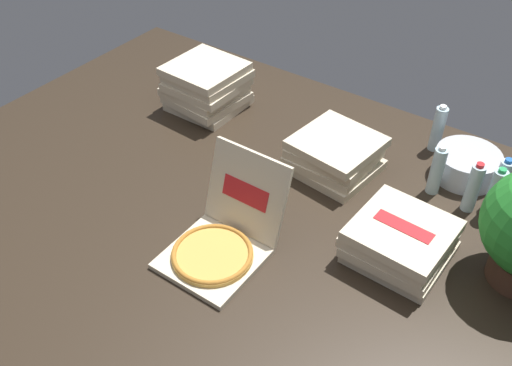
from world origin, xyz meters
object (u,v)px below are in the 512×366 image
object	(u,v)px
pizza_stack_left_mid	(335,154)
water_bottle_2	(473,188)
water_bottle_1	(438,129)
ice_bucket	(467,165)
water_bottle_3	(501,183)
water_bottle_4	(437,171)
water_bottle_0	(495,193)
pizza_stack_left_near	(207,87)
pizza_stack_right_mid	(400,241)
open_pizza_box	(222,239)

from	to	relation	value
pizza_stack_left_mid	water_bottle_2	world-z (taller)	water_bottle_2
water_bottle_1	water_bottle_2	distance (m)	0.44
pizza_stack_left_mid	ice_bucket	distance (m)	0.61
water_bottle_3	water_bottle_4	size ratio (longest dim) A/B	1.00
water_bottle_1	water_bottle_0	bearing A→B (deg)	-40.30
pizza_stack_left_near	water_bottle_3	xyz separation A→B (m)	(1.53, 0.11, -0.01)
pizza_stack_right_mid	water_bottle_2	size ratio (longest dim) A/B	1.55
pizza_stack_right_mid	pizza_stack_left_near	bearing A→B (deg)	162.14
pizza_stack_left_near	pizza_stack_left_mid	bearing A→B (deg)	-5.15
pizza_stack_right_mid	water_bottle_2	distance (m)	0.46
ice_bucket	water_bottle_4	world-z (taller)	water_bottle_4
water_bottle_3	open_pizza_box	bearing A→B (deg)	-131.20
water_bottle_2	water_bottle_3	xyz separation A→B (m)	(0.09, 0.10, 0.00)
water_bottle_1	water_bottle_4	size ratio (longest dim) A/B	1.00
pizza_stack_left_near	pizza_stack_right_mid	distance (m)	1.38
water_bottle_3	pizza_stack_left_near	bearing A→B (deg)	-175.81
open_pizza_box	water_bottle_3	xyz separation A→B (m)	(0.81, 0.92, 0.05)
pizza_stack_left_mid	water_bottle_0	world-z (taller)	water_bottle_0
water_bottle_0	water_bottle_1	size ratio (longest dim) A/B	1.00
open_pizza_box	pizza_stack_right_mid	xyz separation A→B (m)	(0.59, 0.38, 0.01)
open_pizza_box	pizza_stack_left_near	distance (m)	1.09
pizza_stack_right_mid	water_bottle_0	world-z (taller)	water_bottle_0
pizza_stack_left_mid	water_bottle_3	size ratio (longest dim) A/B	1.62
ice_bucket	water_bottle_2	xyz separation A→B (m)	(0.09, -0.21, 0.05)
water_bottle_2	water_bottle_4	bearing A→B (deg)	172.56
ice_bucket	water_bottle_0	distance (m)	0.27
pizza_stack_left_mid	water_bottle_3	world-z (taller)	water_bottle_3
open_pizza_box	water_bottle_0	world-z (taller)	open_pizza_box
pizza_stack_left_mid	water_bottle_4	bearing A→B (deg)	14.02
water_bottle_1	pizza_stack_left_mid	bearing A→B (deg)	-127.65
ice_bucket	pizza_stack_left_near	bearing A→B (deg)	-170.46
water_bottle_2	pizza_stack_left_mid	bearing A→B (deg)	-171.78
water_bottle_3	water_bottle_4	xyz separation A→B (m)	(-0.26, -0.08, 0.00)
ice_bucket	water_bottle_0	world-z (taller)	water_bottle_0
pizza_stack_right_mid	water_bottle_3	size ratio (longest dim) A/B	1.55
open_pizza_box	water_bottle_1	bearing A→B (deg)	69.64
open_pizza_box	water_bottle_2	bearing A→B (deg)	48.84
pizza_stack_left_mid	water_bottle_2	size ratio (longest dim) A/B	1.62
pizza_stack_right_mid	pizza_stack_left_mid	size ratio (longest dim) A/B	0.96
water_bottle_3	water_bottle_4	bearing A→B (deg)	-163.55
open_pizza_box	pizza_stack_right_mid	size ratio (longest dim) A/B	1.23
pizza_stack_left_near	water_bottle_1	world-z (taller)	pizza_stack_left_near
pizza_stack_left_near	water_bottle_4	world-z (taller)	pizza_stack_left_near
open_pizza_box	water_bottle_0	size ratio (longest dim) A/B	1.91
open_pizza_box	water_bottle_2	distance (m)	1.09
water_bottle_3	ice_bucket	bearing A→B (deg)	147.09
pizza_stack_left_near	water_bottle_0	size ratio (longest dim) A/B	1.61
pizza_stack_left_near	ice_bucket	size ratio (longest dim) A/B	1.34
open_pizza_box	ice_bucket	world-z (taller)	open_pizza_box
pizza_stack_right_mid	pizza_stack_left_mid	xyz separation A→B (m)	(-0.49, 0.35, -0.00)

